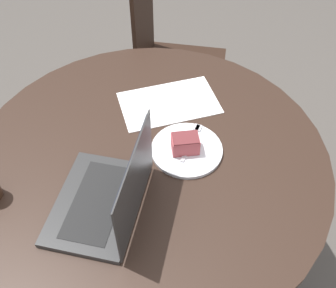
# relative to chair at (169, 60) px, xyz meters

# --- Properties ---
(ground_plane) EXTENTS (12.00, 12.00, 0.00)m
(ground_plane) POSITION_rel_chair_xyz_m (0.22, 0.83, -0.49)
(ground_plane) COLOR #4C4742
(dining_table) EXTENTS (1.16, 1.16, 0.76)m
(dining_table) POSITION_rel_chair_xyz_m (0.22, 0.83, 0.12)
(dining_table) COLOR black
(dining_table) RESTS_ON ground_plane
(chair) EXTENTS (0.54, 0.54, 0.98)m
(chair) POSITION_rel_chair_xyz_m (0.00, 0.00, 0.00)
(chair) COLOR black
(chair) RESTS_ON ground_plane
(paper_document) EXTENTS (0.37, 0.24, 0.00)m
(paper_document) POSITION_rel_chair_xyz_m (0.11, 0.61, 0.27)
(paper_document) COLOR white
(paper_document) RESTS_ON dining_table
(plate) EXTENTS (0.23, 0.23, 0.01)m
(plate) POSITION_rel_chair_xyz_m (0.10, 0.84, 0.27)
(plate) COLOR silver
(plate) RESTS_ON dining_table
(cake_slice) EXTENTS (0.09, 0.06, 0.06)m
(cake_slice) POSITION_rel_chair_xyz_m (0.11, 0.84, 0.31)
(cake_slice) COLOR #B74C51
(cake_slice) RESTS_ON plate
(fork) EXTENTS (0.11, 0.16, 0.00)m
(fork) POSITION_rel_chair_xyz_m (0.07, 0.80, 0.28)
(fork) COLOR silver
(fork) RESTS_ON plate
(laptop) EXTENTS (0.35, 0.40, 0.25)m
(laptop) POSITION_rel_chair_xyz_m (0.37, 1.00, 0.31)
(laptop) COLOR #2D2D2D
(laptop) RESTS_ON dining_table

